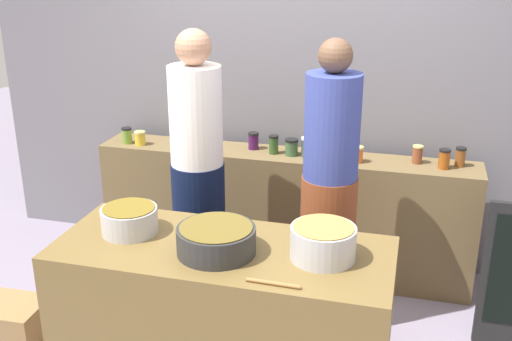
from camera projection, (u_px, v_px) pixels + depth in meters
storefront_wall at (295, 61)px, 4.42m from camera, size 4.80×0.12×3.00m
display_shelf at (283, 213)px, 4.46m from camera, size 2.70×0.36×0.91m
prep_table at (224, 322)px, 3.20m from camera, size 1.70×0.70×0.87m
preserve_jar_0 at (127, 135)px, 4.51m from camera, size 0.08×0.08×0.12m
preserve_jar_1 at (140, 138)px, 4.48m from camera, size 0.08×0.08×0.10m
preserve_jar_2 at (253, 141)px, 4.38m from camera, size 0.08×0.08×0.12m
preserve_jar_3 at (274, 144)px, 4.29m from camera, size 0.07×0.07×0.13m
preserve_jar_4 at (292, 147)px, 4.25m from camera, size 0.09×0.09×0.12m
preserve_jar_5 at (307, 147)px, 4.23m from camera, size 0.09×0.09×0.14m
preserve_jar_6 at (357, 154)px, 4.12m from camera, size 0.08×0.08×0.11m
preserve_jar_7 at (417, 154)px, 4.10m from camera, size 0.07×0.07×0.12m
preserve_jar_8 at (444, 159)px, 4.00m from camera, size 0.08×0.08×0.13m
preserve_jar_9 at (460, 157)px, 4.04m from camera, size 0.07×0.07×0.13m
cooking_pot_left at (129, 220)px, 3.19m from camera, size 0.29×0.29×0.14m
cooking_pot_center at (216, 240)px, 2.97m from camera, size 0.39×0.39×0.14m
cooking_pot_right at (323, 242)px, 2.92m from camera, size 0.32×0.32×0.17m
wooden_spoon at (273, 283)px, 2.70m from camera, size 0.25×0.02×0.02m
cook_with_tongs at (198, 187)px, 3.88m from camera, size 0.34×0.34×1.84m
cook_in_cap at (329, 204)px, 3.66m from camera, size 0.34×0.34×1.82m
bread_crate at (7, 322)px, 3.73m from camera, size 0.48×0.34×0.26m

